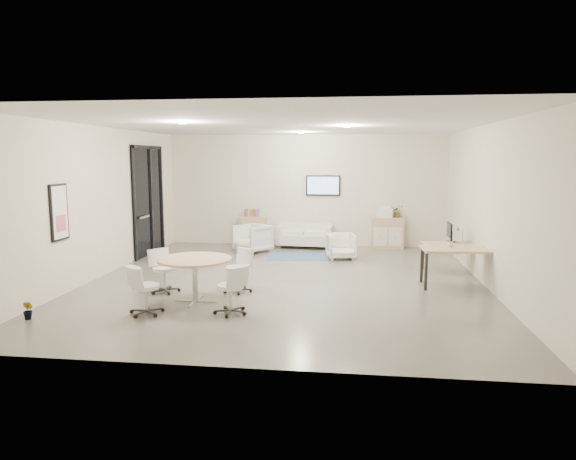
% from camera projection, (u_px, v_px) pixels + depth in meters
% --- Properties ---
extents(room_shell, '(9.60, 10.60, 4.80)m').
position_uv_depth(room_shell, '(286.00, 204.00, 10.44)').
color(room_shell, '#514F4A').
rests_on(room_shell, ground).
extents(glass_door, '(0.09, 1.90, 2.85)m').
position_uv_depth(glass_door, '(148.00, 198.00, 13.41)').
color(glass_door, black).
rests_on(glass_door, room_shell).
extents(artwork, '(0.05, 0.54, 1.04)m').
position_uv_depth(artwork, '(59.00, 213.00, 9.37)').
color(artwork, black).
rests_on(artwork, room_shell).
extents(wall_tv, '(0.98, 0.06, 0.58)m').
position_uv_depth(wall_tv, '(323.00, 185.00, 14.74)').
color(wall_tv, black).
rests_on(wall_tv, room_shell).
extents(ceiling_spots, '(3.14, 4.14, 0.03)m').
position_uv_depth(ceiling_spots, '(282.00, 128.00, 11.06)').
color(ceiling_spots, '#FFEAC6').
rests_on(ceiling_spots, room_shell).
extents(sideboard_left, '(0.75, 0.39, 0.84)m').
position_uv_depth(sideboard_left, '(253.00, 231.00, 14.99)').
color(sideboard_left, tan).
rests_on(sideboard_left, room_shell).
extents(sideboard_right, '(0.88, 0.43, 0.88)m').
position_uv_depth(sideboard_right, '(388.00, 233.00, 14.50)').
color(sideboard_right, tan).
rests_on(sideboard_right, room_shell).
extents(books, '(0.44, 0.14, 0.22)m').
position_uv_depth(books, '(252.00, 213.00, 14.93)').
color(books, red).
rests_on(books, sideboard_left).
extents(printer, '(0.45, 0.38, 0.32)m').
position_uv_depth(printer, '(384.00, 212.00, 14.43)').
color(printer, white).
rests_on(printer, sideboard_right).
extents(loveseat, '(1.60, 0.88, 0.58)m').
position_uv_depth(loveseat, '(305.00, 236.00, 14.65)').
color(loveseat, silver).
rests_on(loveseat, room_shell).
extents(blue_rug, '(1.61, 1.16, 0.01)m').
position_uv_depth(blue_rug, '(296.00, 256.00, 13.29)').
color(blue_rug, '#2C5187').
rests_on(blue_rug, room_shell).
extents(armchair_left, '(1.10, 1.09, 0.83)m').
position_uv_depth(armchair_left, '(253.00, 237.00, 13.88)').
color(armchair_left, silver).
rests_on(armchair_left, room_shell).
extents(armchair_right, '(0.79, 0.76, 0.70)m').
position_uv_depth(armchair_right, '(341.00, 245.00, 12.97)').
color(armchair_right, silver).
rests_on(armchair_right, room_shell).
extents(desk_rear, '(1.32, 0.75, 0.66)m').
position_uv_depth(desk_rear, '(452.00, 246.00, 11.36)').
color(desk_rear, tan).
rests_on(desk_rear, room_shell).
extents(desk_front, '(1.55, 0.86, 0.78)m').
position_uv_depth(desk_front, '(461.00, 252.00, 10.04)').
color(desk_front, tan).
rests_on(desk_front, room_shell).
extents(monitor, '(0.20, 0.50, 0.44)m').
position_uv_depth(monitor, '(450.00, 232.00, 11.47)').
color(monitor, black).
rests_on(monitor, desk_rear).
extents(round_table, '(1.30, 1.30, 0.79)m').
position_uv_depth(round_table, '(195.00, 263.00, 9.00)').
color(round_table, tan).
rests_on(round_table, room_shell).
extents(meeting_chairs, '(2.37, 2.37, 0.82)m').
position_uv_depth(meeting_chairs, '(195.00, 279.00, 9.04)').
color(meeting_chairs, white).
rests_on(meeting_chairs, room_shell).
extents(plant_cabinet, '(0.35, 0.38, 0.26)m').
position_uv_depth(plant_cabinet, '(398.00, 213.00, 14.38)').
color(plant_cabinet, '#3F7F3F').
rests_on(plant_cabinet, sideboard_right).
extents(plant_floor, '(0.27, 0.35, 0.14)m').
position_uv_depth(plant_floor, '(29.00, 316.00, 8.09)').
color(plant_floor, '#3F7F3F').
rests_on(plant_floor, room_shell).
extents(cup, '(0.14, 0.11, 0.13)m').
position_uv_depth(cup, '(450.00, 244.00, 10.16)').
color(cup, white).
rests_on(cup, desk_front).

